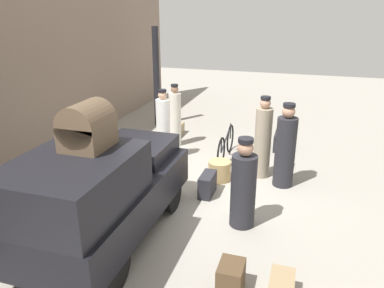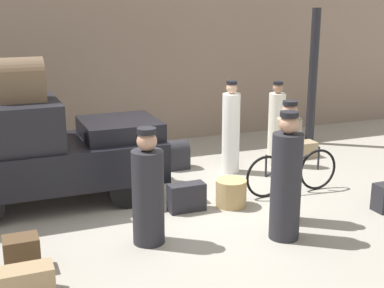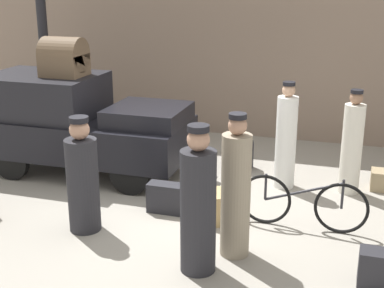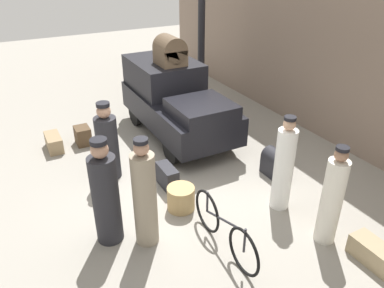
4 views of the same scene
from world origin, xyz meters
name	(u,v)px [view 2 (image 2 of 4)]	position (x,y,z in m)	size (l,w,h in m)	color
ground_plane	(185,205)	(0.00, 0.00, 0.00)	(30.00, 30.00, 0.00)	gray
station_building_facade	(117,44)	(0.00, 4.08, 2.25)	(16.00, 0.15, 4.50)	gray
canopy_pillar_right	(313,77)	(4.05, 2.55, 1.51)	(0.20, 0.20, 3.02)	black
truck	(38,149)	(-2.11, 0.95, 0.91)	(3.52, 1.57, 1.70)	black
bicycle	(292,172)	(1.88, -0.15, 0.37)	(1.75, 0.04, 0.77)	black
wicker_basket	(231,193)	(0.68, -0.27, 0.22)	(0.49, 0.49, 0.43)	tan
porter_carrying_trunk	(276,127)	(2.46, 1.38, 0.77)	(0.32, 0.32, 1.67)	silver
conductor_in_dark_uniform	(286,182)	(0.84, -1.61, 0.81)	(0.42, 0.42, 1.78)	#232328
porter_with_bicycle	(287,167)	(1.16, -1.11, 0.83)	(0.36, 0.36, 1.81)	gray
porter_standing_middle	(231,131)	(1.44, 1.31, 0.81)	(0.33, 0.33, 1.74)	white
porter_lifting_near_truck	(148,192)	(-0.93, -1.06, 0.72)	(0.43, 0.43, 1.59)	#232328
trunk_barrel_dark	(176,154)	(0.55, 1.90, 0.28)	(0.45, 0.37, 0.56)	#232328
trunk_wicker_pale	(298,150)	(3.18, 1.65, 0.16)	(0.76, 0.34, 0.32)	#9E8966
suitcase_small_leather	(22,283)	(-2.65, -1.86, 0.17)	(0.69, 0.31, 0.34)	#937A56
trunk_large_brown	(187,197)	(-0.05, -0.20, 0.22)	(0.58, 0.25, 0.44)	#232328
suitcase_black_upright	(22,253)	(-2.59, -1.21, 0.21)	(0.42, 0.33, 0.42)	#4C3823
trunk_on_truck_roof	(21,81)	(-2.29, 0.95, 1.99)	(0.69, 0.59, 0.66)	brown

